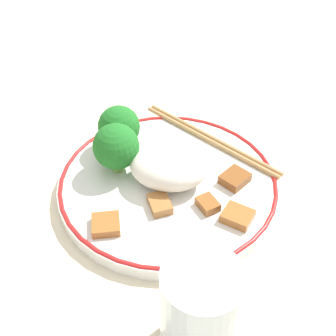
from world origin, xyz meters
TOP-DOWN VIEW (x-y plane):
  - ground_plane at (0.00, 0.00)m, footprint 3.00×3.00m
  - plate at (0.00, 0.00)m, footprint 0.25×0.25m
  - rice_mound at (-0.00, 0.00)m, footprint 0.09×0.07m
  - broccoli_back_left at (0.07, -0.05)m, footprint 0.05×0.05m
  - broccoli_back_center at (0.06, -0.01)m, footprint 0.05×0.05m
  - meat_near_front at (-0.05, 0.03)m, footprint 0.03×0.03m
  - meat_near_left at (0.05, 0.08)m, footprint 0.04×0.04m
  - meat_near_right at (0.00, -0.03)m, footprint 0.04×0.04m
  - meat_near_back at (-0.00, 0.04)m, footprint 0.03×0.04m
  - meat_on_rice_edge at (-0.08, 0.04)m, footprint 0.04×0.03m
  - meat_mid_left at (-0.08, -0.01)m, footprint 0.04×0.04m
  - chopsticks at (-0.04, -0.08)m, footprint 0.19×0.11m
  - drinking_glass at (-0.07, 0.18)m, footprint 0.07×0.07m

SIDE VIEW (x-z plane):
  - ground_plane at x=0.00m, z-range 0.00..0.00m
  - plate at x=0.00m, z-range 0.00..0.02m
  - chopsticks at x=-0.04m, z-range 0.02..0.02m
  - meat_near_left at x=0.05m, z-range 0.02..0.03m
  - meat_near_back at x=0.00m, z-range 0.02..0.03m
  - meat_near_front at x=-0.05m, z-range 0.02..0.03m
  - meat_on_rice_edge at x=-0.08m, z-range 0.02..0.03m
  - meat_mid_left at x=-0.08m, z-range 0.02..0.03m
  - meat_near_right at x=0.00m, z-range 0.02..0.03m
  - rice_mound at x=0.00m, z-range 0.02..0.06m
  - broccoli_back_left at x=0.07m, z-range 0.02..0.08m
  - broccoli_back_center at x=0.06m, z-range 0.02..0.08m
  - drinking_glass at x=-0.07m, z-range 0.00..0.10m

